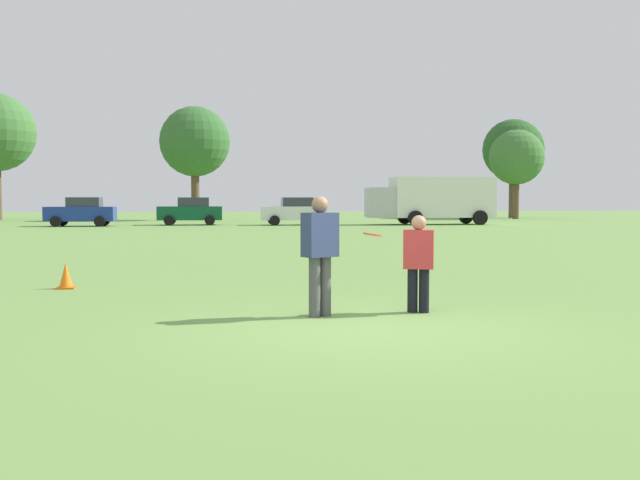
{
  "coord_description": "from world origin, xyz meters",
  "views": [
    {
      "loc": [
        -2.08,
        -8.68,
        1.62
      ],
      "look_at": [
        -0.09,
        3.03,
        0.96
      ],
      "focal_mm": 39.68,
      "sensor_mm": 36.0,
      "label": 1
    }
  ],
  "objects_px": {
    "box_truck": "(433,199)",
    "player_thrower": "(320,249)",
    "frisbee": "(373,235)",
    "parked_car_center": "(191,211)",
    "parked_car_mid_right": "(294,211)",
    "player_defender": "(419,258)",
    "traffic_cone": "(66,276)",
    "parked_car_mid_left": "(82,212)"
  },
  "relations": [
    {
      "from": "parked_car_mid_left",
      "to": "parked_car_mid_right",
      "type": "height_order",
      "value": "same"
    },
    {
      "from": "parked_car_mid_left",
      "to": "box_truck",
      "type": "height_order",
      "value": "box_truck"
    },
    {
      "from": "box_truck",
      "to": "player_thrower",
      "type": "bearing_deg",
      "value": -111.02
    },
    {
      "from": "player_defender",
      "to": "parked_car_mid_right",
      "type": "distance_m",
      "value": 36.65
    },
    {
      "from": "parked_car_mid_left",
      "to": "box_truck",
      "type": "bearing_deg",
      "value": -1.53
    },
    {
      "from": "player_thrower",
      "to": "player_defender",
      "type": "bearing_deg",
      "value": 4.89
    },
    {
      "from": "parked_car_center",
      "to": "player_defender",
      "type": "bearing_deg",
      "value": -84.41
    },
    {
      "from": "parked_car_center",
      "to": "parked_car_mid_right",
      "type": "distance_m",
      "value": 6.84
    },
    {
      "from": "parked_car_mid_left",
      "to": "parked_car_center",
      "type": "relative_size",
      "value": 1.0
    },
    {
      "from": "frisbee",
      "to": "player_thrower",
      "type": "bearing_deg",
      "value": -174.43
    },
    {
      "from": "parked_car_mid_right",
      "to": "traffic_cone",
      "type": "bearing_deg",
      "value": -104.7
    },
    {
      "from": "box_truck",
      "to": "traffic_cone",
      "type": "bearing_deg",
      "value": -119.16
    },
    {
      "from": "player_defender",
      "to": "traffic_cone",
      "type": "relative_size",
      "value": 2.94
    },
    {
      "from": "traffic_cone",
      "to": "player_defender",
      "type": "bearing_deg",
      "value": -34.16
    },
    {
      "from": "player_thrower",
      "to": "player_defender",
      "type": "relative_size",
      "value": 1.19
    },
    {
      "from": "frisbee",
      "to": "box_truck",
      "type": "relative_size",
      "value": 0.03
    },
    {
      "from": "box_truck",
      "to": "frisbee",
      "type": "bearing_deg",
      "value": -109.98
    },
    {
      "from": "frisbee",
      "to": "parked_car_center",
      "type": "distance_m",
      "value": 37.92
    },
    {
      "from": "player_defender",
      "to": "parked_car_mid_right",
      "type": "xyz_separation_m",
      "value": [
        3.03,
        36.53,
        0.14
      ]
    },
    {
      "from": "parked_car_mid_left",
      "to": "parked_car_center",
      "type": "bearing_deg",
      "value": 10.1
    },
    {
      "from": "frisbee",
      "to": "traffic_cone",
      "type": "bearing_deg",
      "value": 141.83
    },
    {
      "from": "parked_car_mid_right",
      "to": "box_truck",
      "type": "height_order",
      "value": "box_truck"
    },
    {
      "from": "traffic_cone",
      "to": "parked_car_mid_left",
      "type": "bearing_deg",
      "value": 98.49
    },
    {
      "from": "parked_car_center",
      "to": "box_truck",
      "type": "relative_size",
      "value": 0.5
    },
    {
      "from": "frisbee",
      "to": "box_truck",
      "type": "height_order",
      "value": "box_truck"
    },
    {
      "from": "parked_car_mid_right",
      "to": "box_truck",
      "type": "relative_size",
      "value": 0.5
    },
    {
      "from": "player_defender",
      "to": "parked_car_mid_left",
      "type": "height_order",
      "value": "parked_car_mid_left"
    },
    {
      "from": "player_thrower",
      "to": "parked_car_mid_left",
      "type": "relative_size",
      "value": 0.4
    },
    {
      "from": "player_thrower",
      "to": "traffic_cone",
      "type": "bearing_deg",
      "value": 136.39
    },
    {
      "from": "box_truck",
      "to": "parked_car_mid_right",
      "type": "bearing_deg",
      "value": 176.39
    },
    {
      "from": "player_thrower",
      "to": "player_defender",
      "type": "xyz_separation_m",
      "value": [
        1.47,
        0.13,
        -0.16
      ]
    },
    {
      "from": "parked_car_center",
      "to": "box_truck",
      "type": "height_order",
      "value": "box_truck"
    },
    {
      "from": "parked_car_mid_right",
      "to": "parked_car_center",
      "type": "bearing_deg",
      "value": 169.7
    },
    {
      "from": "parked_car_mid_left",
      "to": "frisbee",
      "type": "bearing_deg",
      "value": -75.07
    },
    {
      "from": "traffic_cone",
      "to": "box_truck",
      "type": "distance_m",
      "value": 36.86
    },
    {
      "from": "parked_car_mid_right",
      "to": "player_defender",
      "type": "bearing_deg",
      "value": -94.74
    },
    {
      "from": "player_defender",
      "to": "parked_car_center",
      "type": "distance_m",
      "value": 37.93
    },
    {
      "from": "parked_car_center",
      "to": "parked_car_mid_right",
      "type": "xyz_separation_m",
      "value": [
        6.73,
        -1.22,
        0.0
      ]
    },
    {
      "from": "player_defender",
      "to": "traffic_cone",
      "type": "xyz_separation_m",
      "value": [
        -5.56,
        3.77,
        -0.56
      ]
    },
    {
      "from": "player_thrower",
      "to": "parked_car_mid_right",
      "type": "bearing_deg",
      "value": 83.0
    },
    {
      "from": "parked_car_mid_left",
      "to": "parked_car_mid_right",
      "type": "relative_size",
      "value": 1.0
    },
    {
      "from": "player_thrower",
      "to": "parked_car_mid_left",
      "type": "xyz_separation_m",
      "value": [
        -8.99,
        36.67,
        -0.03
      ]
    }
  ]
}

